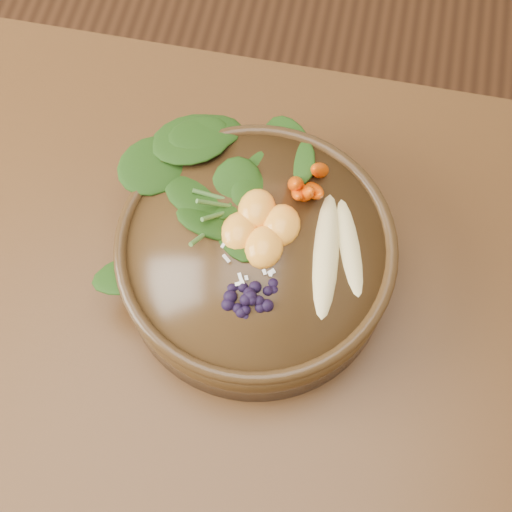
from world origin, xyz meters
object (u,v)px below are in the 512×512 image
banana_halves (339,245)px  blueberry_pile (251,292)px  mandarin_cluster (260,222)px  dining_table (72,366)px  carrot_cluster (317,165)px  stoneware_bowl (256,260)px  kale_heap (221,178)px

banana_halves → blueberry_pile: size_ratio=1.23×
mandarin_cluster → banana_halves: bearing=-6.2°
dining_table → carrot_cluster: (0.26, 0.22, 0.22)m
stoneware_bowl → banana_halves: banana_halves is taller
stoneware_bowl → banana_halves: size_ratio=1.76×
blueberry_pile → mandarin_cluster: bearing=94.3°
mandarin_cluster → blueberry_pile: 0.08m
stoneware_bowl → banana_halves: (0.09, 0.01, 0.06)m
kale_heap → blueberry_pile: size_ratio=1.42×
blueberry_pile → stoneware_bowl: bearing=96.4°
stoneware_bowl → carrot_cluster: carrot_cluster is taller
carrot_cluster → blueberry_pile: bearing=-109.5°
blueberry_pile → kale_heap: bearing=115.3°
stoneware_bowl → blueberry_pile: size_ratio=2.16×
dining_table → kale_heap: kale_heap is taller
kale_heap → carrot_cluster: (0.10, 0.03, 0.02)m
dining_table → banana_halves: 0.38m
banana_halves → blueberry_pile: 0.11m
stoneware_bowl → carrot_cluster: (0.05, 0.09, 0.08)m
stoneware_bowl → blueberry_pile: 0.09m
dining_table → kale_heap: 0.32m
mandarin_cluster → blueberry_pile: bearing=-85.7°
carrot_cluster → banana_halves: bearing=-66.9°
banana_halves → mandarin_cluster: (-0.09, 0.01, 0.00)m
banana_halves → blueberry_pile: blueberry_pile is taller
dining_table → blueberry_pile: blueberry_pile is taller
dining_table → blueberry_pile: 0.30m
stoneware_bowl → carrot_cluster: 0.13m
stoneware_bowl → blueberry_pile: bearing=-83.6°
kale_heap → banana_halves: 0.15m
mandarin_cluster → blueberry_pile: size_ratio=0.69×
dining_table → stoneware_bowl: bearing=32.3°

